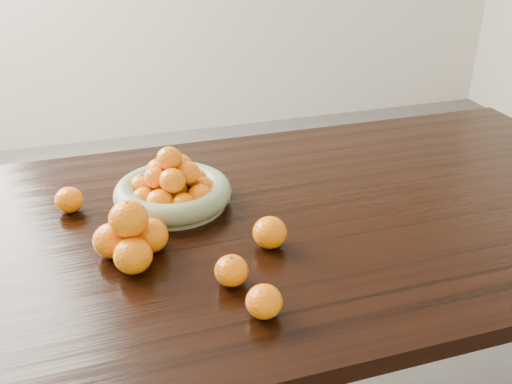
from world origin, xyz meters
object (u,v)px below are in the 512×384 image
object	(u,v)px
loose_orange_0	(231,271)
fruit_bowl	(173,190)
orange_pyramid	(131,237)
dining_table	(272,247)

from	to	relation	value
loose_orange_0	fruit_bowl	bearing A→B (deg)	98.19
orange_pyramid	loose_orange_0	distance (m)	0.23
dining_table	fruit_bowl	size ratio (longest dim) A/B	6.99
dining_table	loose_orange_0	world-z (taller)	loose_orange_0
orange_pyramid	dining_table	bearing A→B (deg)	13.94
orange_pyramid	loose_orange_0	world-z (taller)	orange_pyramid
dining_table	orange_pyramid	size ratio (longest dim) A/B	12.64
orange_pyramid	fruit_bowl	bearing A→B (deg)	59.47
fruit_bowl	orange_pyramid	xyz separation A→B (m)	(-0.12, -0.21, 0.01)
fruit_bowl	loose_orange_0	world-z (taller)	fruit_bowl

